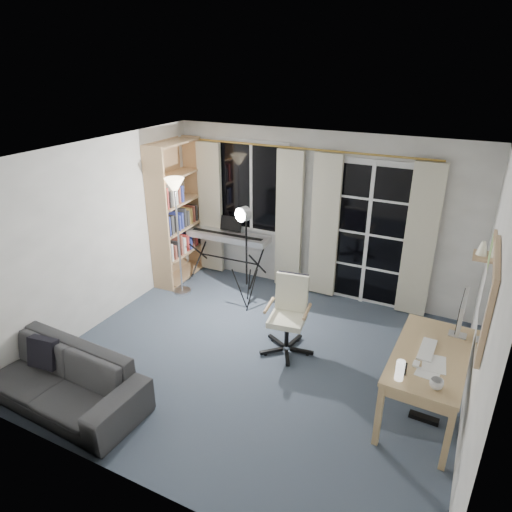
{
  "coord_description": "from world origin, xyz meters",
  "views": [
    {
      "loc": [
        1.99,
        -4.01,
        3.31
      ],
      "look_at": [
        -0.18,
        0.35,
        1.17
      ],
      "focal_mm": 32.0,
      "sensor_mm": 36.0,
      "label": 1
    }
  ],
  "objects_px": {
    "torchiere_lamp": "(176,202)",
    "desk": "(429,361)",
    "mug": "(437,383)",
    "office_chair": "(290,307)",
    "sofa": "(55,370)",
    "studio_light": "(244,226)",
    "bookshelf": "(174,216)",
    "keyboard_piano": "(228,237)",
    "monitor": "(462,312)"
  },
  "relations": [
    {
      "from": "torchiere_lamp",
      "to": "desk",
      "type": "relative_size",
      "value": 1.31
    },
    {
      "from": "mug",
      "to": "desk",
      "type": "bearing_deg",
      "value": 101.31
    },
    {
      "from": "torchiere_lamp",
      "to": "office_chair",
      "type": "height_order",
      "value": "torchiere_lamp"
    },
    {
      "from": "torchiere_lamp",
      "to": "sofa",
      "type": "relative_size",
      "value": 0.9
    },
    {
      "from": "studio_light",
      "to": "bookshelf",
      "type": "bearing_deg",
      "value": -175.93
    },
    {
      "from": "desk",
      "to": "office_chair",
      "type": "bearing_deg",
      "value": 166.41
    },
    {
      "from": "keyboard_piano",
      "to": "office_chair",
      "type": "relative_size",
      "value": 1.41
    },
    {
      "from": "keyboard_piano",
      "to": "monitor",
      "type": "bearing_deg",
      "value": -22.53
    },
    {
      "from": "bookshelf",
      "to": "torchiere_lamp",
      "type": "height_order",
      "value": "bookshelf"
    },
    {
      "from": "bookshelf",
      "to": "mug",
      "type": "height_order",
      "value": "bookshelf"
    },
    {
      "from": "keyboard_piano",
      "to": "monitor",
      "type": "relative_size",
      "value": 2.61
    },
    {
      "from": "office_chair",
      "to": "keyboard_piano",
      "type": "bearing_deg",
      "value": 132.54
    },
    {
      "from": "studio_light",
      "to": "office_chair",
      "type": "xyz_separation_m",
      "value": [
        0.94,
        -0.62,
        -0.67
      ]
    },
    {
      "from": "desk",
      "to": "studio_light",
      "type": "bearing_deg",
      "value": 159.47
    },
    {
      "from": "keyboard_piano",
      "to": "office_chair",
      "type": "bearing_deg",
      "value": -40.89
    },
    {
      "from": "studio_light",
      "to": "mug",
      "type": "bearing_deg",
      "value": -11.3
    },
    {
      "from": "keyboard_piano",
      "to": "sofa",
      "type": "xyz_separation_m",
      "value": [
        -0.19,
        -3.25,
        -0.35
      ]
    },
    {
      "from": "monitor",
      "to": "office_chair",
      "type": "bearing_deg",
      "value": -178.24
    },
    {
      "from": "office_chair",
      "to": "sofa",
      "type": "bearing_deg",
      "value": -140.09
    },
    {
      "from": "bookshelf",
      "to": "keyboard_piano",
      "type": "height_order",
      "value": "bookshelf"
    },
    {
      "from": "monitor",
      "to": "torchiere_lamp",
      "type": "bearing_deg",
      "value": 173.23
    },
    {
      "from": "desk",
      "to": "keyboard_piano",
      "type": "bearing_deg",
      "value": 153.71
    },
    {
      "from": "studio_light",
      "to": "desk",
      "type": "height_order",
      "value": "studio_light"
    },
    {
      "from": "torchiere_lamp",
      "to": "office_chair",
      "type": "distance_m",
      "value": 2.27
    },
    {
      "from": "monitor",
      "to": "mug",
      "type": "distance_m",
      "value": 0.98
    },
    {
      "from": "bookshelf",
      "to": "sofa",
      "type": "height_order",
      "value": "bookshelf"
    },
    {
      "from": "bookshelf",
      "to": "studio_light",
      "type": "distance_m",
      "value": 1.49
    },
    {
      "from": "bookshelf",
      "to": "studio_light",
      "type": "relative_size",
      "value": 1.43
    },
    {
      "from": "torchiere_lamp",
      "to": "sofa",
      "type": "height_order",
      "value": "torchiere_lamp"
    },
    {
      "from": "studio_light",
      "to": "desk",
      "type": "distance_m",
      "value": 2.86
    },
    {
      "from": "bookshelf",
      "to": "mug",
      "type": "relative_size",
      "value": 18.81
    },
    {
      "from": "office_chair",
      "to": "desk",
      "type": "relative_size",
      "value": 0.7
    },
    {
      "from": "torchiere_lamp",
      "to": "keyboard_piano",
      "type": "xyz_separation_m",
      "value": [
        0.44,
        0.69,
        -0.69
      ]
    },
    {
      "from": "desk",
      "to": "sofa",
      "type": "height_order",
      "value": "sofa"
    },
    {
      "from": "mug",
      "to": "sofa",
      "type": "xyz_separation_m",
      "value": [
        -3.5,
        -0.99,
        -0.39
      ]
    },
    {
      "from": "bookshelf",
      "to": "torchiere_lamp",
      "type": "xyz_separation_m",
      "value": [
        0.36,
        -0.41,
        0.38
      ]
    },
    {
      "from": "monitor",
      "to": "desk",
      "type": "bearing_deg",
      "value": -111.3
    },
    {
      "from": "keyboard_piano",
      "to": "studio_light",
      "type": "height_order",
      "value": "studio_light"
    },
    {
      "from": "office_chair",
      "to": "sofa",
      "type": "relative_size",
      "value": 0.48
    },
    {
      "from": "torchiere_lamp",
      "to": "office_chair",
      "type": "bearing_deg",
      "value": -16.54
    },
    {
      "from": "office_chair",
      "to": "monitor",
      "type": "relative_size",
      "value": 1.85
    },
    {
      "from": "bookshelf",
      "to": "keyboard_piano",
      "type": "distance_m",
      "value": 0.9
    },
    {
      "from": "sofa",
      "to": "torchiere_lamp",
      "type": "bearing_deg",
      "value": 97.94
    },
    {
      "from": "mug",
      "to": "sofa",
      "type": "height_order",
      "value": "mug"
    },
    {
      "from": "studio_light",
      "to": "desk",
      "type": "xyz_separation_m",
      "value": [
        2.58,
        -1.09,
        -0.61
      ]
    },
    {
      "from": "mug",
      "to": "sofa",
      "type": "bearing_deg",
      "value": -164.14
    },
    {
      "from": "torchiere_lamp",
      "to": "monitor",
      "type": "relative_size",
      "value": 3.45
    },
    {
      "from": "keyboard_piano",
      "to": "studio_light",
      "type": "relative_size",
      "value": 0.87
    },
    {
      "from": "keyboard_piano",
      "to": "office_chair",
      "type": "xyz_separation_m",
      "value": [
        1.57,
        -1.28,
        -0.17
      ]
    },
    {
      "from": "desk",
      "to": "mug",
      "type": "distance_m",
      "value": 0.53
    }
  ]
}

